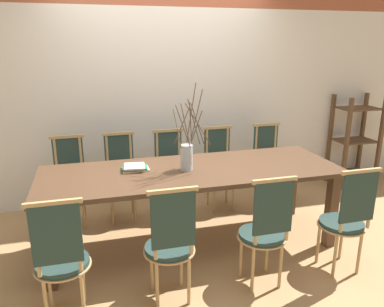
{
  "coord_description": "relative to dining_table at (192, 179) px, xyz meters",
  "views": [
    {
      "loc": [
        -0.86,
        -3.13,
        1.88
      ],
      "look_at": [
        0.0,
        0.0,
        0.92
      ],
      "focal_mm": 35.0,
      "sensor_mm": 36.0,
      "label": 1
    }
  ],
  "objects": [
    {
      "name": "chair_far_left",
      "position": [
        -0.59,
        0.77,
        -0.18
      ],
      "size": [
        0.39,
        0.39,
        0.96
      ],
      "rotation": [
        0.0,
        0.0,
        3.14
      ],
      "color": "#233833",
      "rests_on": "ground_plane"
    },
    {
      "name": "chair_far_rightend",
      "position": [
        1.17,
        0.77,
        -0.18
      ],
      "size": [
        0.39,
        0.39,
        0.96
      ],
      "rotation": [
        0.0,
        0.0,
        3.14
      ],
      "color": "#233833",
      "rests_on": "ground_plane"
    },
    {
      "name": "chair_far_center",
      "position": [
        -0.04,
        0.77,
        -0.18
      ],
      "size": [
        0.39,
        0.39,
        0.96
      ],
      "rotation": [
        0.0,
        0.0,
        3.14
      ],
      "color": "#233833",
      "rests_on": "ground_plane"
    },
    {
      "name": "vase_centerpiece",
      "position": [
        -0.05,
        -0.0,
        0.24
      ],
      "size": [
        0.32,
        0.34,
        0.79
      ],
      "color": "#B2BCC1",
      "rests_on": "dining_table"
    },
    {
      "name": "ground_plane",
      "position": [
        0.0,
        0.0,
        -0.68
      ],
      "size": [
        16.0,
        16.0,
        0.0
      ],
      "primitive_type": "plane",
      "color": "#A87F51"
    },
    {
      "name": "chair_far_leftend",
      "position": [
        -1.12,
        0.77,
        -0.18
      ],
      "size": [
        0.39,
        0.39,
        0.96
      ],
      "rotation": [
        0.0,
        0.0,
        3.14
      ],
      "color": "#233833",
      "rests_on": "ground_plane"
    },
    {
      "name": "chair_near_right",
      "position": [
        1.1,
        -0.77,
        -0.18
      ],
      "size": [
        0.39,
        0.39,
        0.96
      ],
      "color": "#233833",
      "rests_on": "ground_plane"
    },
    {
      "name": "chair_near_center",
      "position": [
        0.37,
        -0.77,
        -0.18
      ],
      "size": [
        0.39,
        0.39,
        0.96
      ],
      "color": "#233833",
      "rests_on": "ground_plane"
    },
    {
      "name": "book_stack",
      "position": [
        -0.51,
        0.12,
        0.11
      ],
      "size": [
        0.25,
        0.21,
        0.04
      ],
      "color": "beige",
      "rests_on": "dining_table"
    },
    {
      "name": "chair_far_right",
      "position": [
        0.55,
        0.77,
        -0.18
      ],
      "size": [
        0.39,
        0.39,
        0.96
      ],
      "rotation": [
        0.0,
        0.0,
        3.14
      ],
      "color": "#233833",
      "rests_on": "ground_plane"
    },
    {
      "name": "chair_near_leftend",
      "position": [
        -1.12,
        -0.77,
        -0.18
      ],
      "size": [
        0.39,
        0.39,
        0.96
      ],
      "color": "#233833",
      "rests_on": "ground_plane"
    },
    {
      "name": "chair_near_left",
      "position": [
        -0.37,
        -0.77,
        -0.18
      ],
      "size": [
        0.39,
        0.39,
        0.96
      ],
      "color": "#233833",
      "rests_on": "ground_plane"
    },
    {
      "name": "shelving_rack",
      "position": [
        2.56,
        1.01,
        -0.07
      ],
      "size": [
        0.56,
        0.4,
        1.23
      ],
      "color": "#513823",
      "rests_on": "ground_plane"
    },
    {
      "name": "wall_rear",
      "position": [
        0.0,
        1.28,
        0.92
      ],
      "size": [
        12.0,
        0.06,
        3.2
      ],
      "color": "silver",
      "rests_on": "ground_plane"
    },
    {
      "name": "dining_table",
      "position": [
        0.0,
        0.0,
        0.0
      ],
      "size": [
        2.74,
        0.94,
        0.77
      ],
      "color": "#4C3321",
      "rests_on": "ground_plane"
    }
  ]
}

